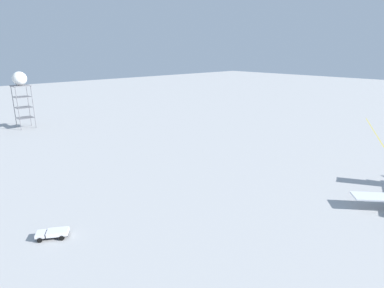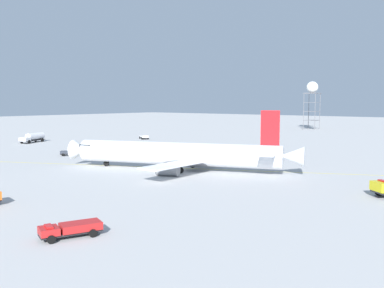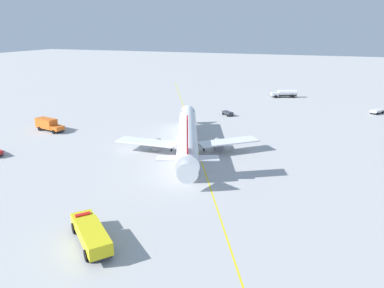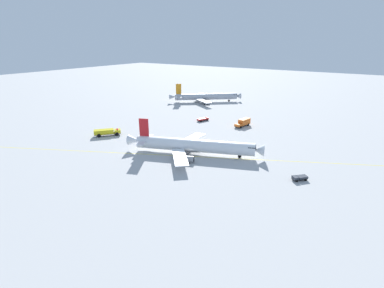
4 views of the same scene
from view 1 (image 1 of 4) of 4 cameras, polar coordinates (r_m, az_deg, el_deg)
pushback_tug_truck at (r=58.79m, az=-23.20°, el=-14.20°), size 5.25×4.35×1.30m
radar_tower at (r=139.65m, az=-27.94°, el=9.53°), size 6.19×6.19×21.47m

